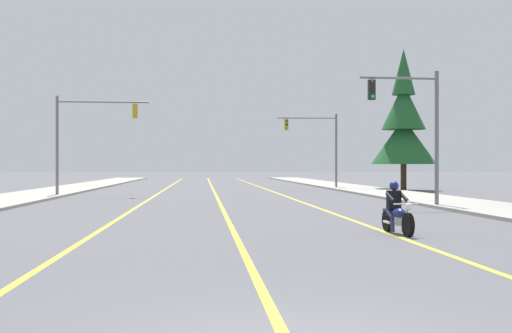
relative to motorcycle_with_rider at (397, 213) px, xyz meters
name	(u,v)px	position (x,y,z in m)	size (l,w,h in m)	color
lane_stripe_center	(214,190)	(-4.47, 33.94, -0.58)	(0.16, 100.00, 0.01)	yellow
lane_stripe_left	(163,190)	(-8.35, 33.94, -0.58)	(0.16, 100.00, 0.01)	yellow
lane_stripe_right	(268,190)	(-0.18, 33.94, -0.58)	(0.16, 100.00, 0.01)	yellow
sidewalk_kerb_right	(376,191)	(7.07, 28.94, -0.52)	(4.40, 110.00, 0.14)	#9E998E
sidewalk_kerb_left	(49,192)	(-15.89, 28.94, -0.52)	(4.40, 110.00, 0.14)	#9E998E
motorcycle_with_rider	(397,213)	(0.00, 0.00, 0.00)	(0.70, 2.19, 1.46)	black
traffic_signal_near_right	(416,119)	(4.25, 11.38, 3.44)	(3.69, 0.52, 6.20)	slate
traffic_signal_near_left	(84,129)	(-12.60, 23.77, 3.56)	(5.66, 0.41, 6.20)	slate
traffic_signal_mid_right	(319,139)	(4.28, 36.36, 3.52)	(4.97, 0.37, 6.20)	slate
conifer_tree_right_verge_far	(404,125)	(10.20, 32.49, 4.45)	(4.99, 4.99, 10.99)	#423023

